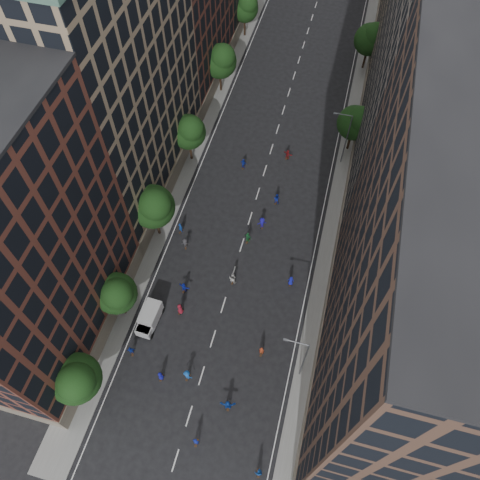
{
  "coord_description": "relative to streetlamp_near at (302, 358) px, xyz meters",
  "views": [
    {
      "loc": [
        8.21,
        -5.18,
        52.37
      ],
      "look_at": [
        -0.11,
        26.45,
        2.0
      ],
      "focal_mm": 35.0,
      "sensor_mm": 36.0,
      "label": 1
    }
  ],
  "objects": [
    {
      "name": "skater_14",
      "position": [
        -7.49,
        23.09,
        -4.27
      ],
      "size": [
        0.97,
        0.81,
        1.79
      ],
      "primitive_type": "imported",
      "rotation": [
        0.0,
        0.0,
        2.98
      ],
      "color": "#12259A",
      "rests_on": "ground"
    },
    {
      "name": "skater_17",
      "position": [
        -7.68,
        31.75,
        -4.38
      ],
      "size": [
        1.53,
        0.99,
        1.58
      ],
      "primitive_type": "imported",
      "rotation": [
        0.0,
        0.0,
        2.75
      ],
      "color": "maroon",
      "rests_on": "ground"
    },
    {
      "name": "streetlamp_near",
      "position": [
        0.0,
        0.0,
        0.0
      ],
      "size": [
        2.64,
        0.22,
        9.06
      ],
      "color": "#595B60",
      "rests_on": "ground"
    },
    {
      "name": "skater_11",
      "position": [
        -15.6,
        6.67,
        -4.36
      ],
      "size": [
        1.56,
        0.81,
        1.61
      ],
      "primitive_type": "imported",
      "rotation": [
        0.0,
        0.0,
        2.91
      ],
      "color": "#1525AF",
      "rests_on": "ground"
    },
    {
      "name": "skater_2",
      "position": [
        -1.91,
        -11.0,
        -4.34
      ],
      "size": [
        0.95,
        0.84,
        1.66
      ],
      "primitive_type": "imported",
      "rotation": [
        0.0,
        0.0,
        3.44
      ],
      "color": "#1346A0",
      "rests_on": "ground"
    },
    {
      "name": "skater_7",
      "position": [
        -4.46,
        1.23,
        -4.33
      ],
      "size": [
        0.61,
        0.41,
        1.67
      ],
      "primitive_type": "imported",
      "rotation": [
        0.0,
        0.0,
        3.13
      ],
      "color": "#AB3A1C",
      "rests_on": "ground"
    },
    {
      "name": "tree_left_2",
      "position": [
        -21.36,
        13.83,
        1.19
      ],
      "size": [
        5.6,
        5.6,
        9.45
      ],
      "color": "black",
      "rests_on": "ground"
    },
    {
      "name": "tree_left_0",
      "position": [
        -21.38,
        -8.15,
        0.79
      ],
      "size": [
        5.2,
        5.2,
        8.83
      ],
      "color": "black",
      "rests_on": "ground"
    },
    {
      "name": "skater_16",
      "position": [
        -13.58,
        28.23,
        -4.32
      ],
      "size": [
        1.06,
        0.59,
        1.7
      ],
      "primitive_type": "imported",
      "rotation": [
        0.0,
        0.0,
        2.95
      ],
      "color": "#142AA9",
      "rests_on": "ground"
    },
    {
      "name": "bldg_right_a",
      "position": [
        8.63,
        3.0,
        12.83
      ],
      "size": [
        14.0,
        30.0,
        36.0
      ],
      "primitive_type": "cube",
      "color": "#4A3327",
      "rests_on": "ground"
    },
    {
      "name": "tree_right_b",
      "position": [
        1.02,
        55.85,
        0.79
      ],
      "size": [
        5.2,
        5.2,
        8.83
      ],
      "color": "black",
      "rests_on": "ground"
    },
    {
      "name": "skater_4",
      "position": [
        -18.87,
        -2.51,
        -4.38
      ],
      "size": [
        1.0,
        0.73,
        1.58
      ],
      "primitive_type": "imported",
      "rotation": [
        0.0,
        0.0,
        3.56
      ],
      "color": "#122A96",
      "rests_on": "ground"
    },
    {
      "name": "skater_12",
      "position": [
        -3.01,
        10.94,
        -4.38
      ],
      "size": [
        0.78,
        0.51,
        1.58
      ],
      "primitive_type": "imported",
      "rotation": [
        0.0,
        0.0,
        3.14
      ],
      "color": "#161BB6",
      "rests_on": "ground"
    },
    {
      "name": "skater_8",
      "position": [
        -10.09,
        9.36,
        -4.21
      ],
      "size": [
        0.98,
        0.79,
        1.92
      ],
      "primitive_type": "imported",
      "rotation": [
        0.0,
        0.0,
        3.07
      ],
      "color": "silver",
      "rests_on": "ground"
    },
    {
      "name": "tree_right_a",
      "position": [
        1.02,
        35.85,
        0.46
      ],
      "size": [
        5.0,
        5.0,
        8.39
      ],
      "color": "black",
      "rests_on": "ground"
    },
    {
      "name": "skater_6",
      "position": [
        -15.11,
        3.77,
        -4.25
      ],
      "size": [
        1.05,
        0.88,
        1.83
      ],
      "primitive_type": "imported",
      "rotation": [
        0.0,
        0.0,
        2.75
      ],
      "color": "maroon",
      "rests_on": "ground"
    },
    {
      "name": "bldg_left_a",
      "position": [
        -29.37,
        -1.0,
        9.83
      ],
      "size": [
        14.0,
        22.0,
        30.0
      ],
      "primitive_type": "cube",
      "color": "brown",
      "rests_on": "ground"
    },
    {
      "name": "tree_left_3",
      "position": [
        -21.38,
        27.85,
        0.65
      ],
      "size": [
        5.0,
        5.0,
        8.58
      ],
      "color": "black",
      "rests_on": "ground"
    },
    {
      "name": "skater_9",
      "position": [
        -17.47,
        12.83,
        -4.36
      ],
      "size": [
        1.16,
        0.83,
        1.61
      ],
      "primitive_type": "imported",
      "rotation": [
        0.0,
        0.0,
        3.38
      ],
      "color": "#37363A",
      "rests_on": "ground"
    },
    {
      "name": "skater_3",
      "position": [
        -11.75,
        -3.61,
        -4.27
      ],
      "size": [
        1.28,
        0.92,
        1.79
      ],
      "primitive_type": "imported",
      "rotation": [
        0.0,
        0.0,
        2.9
      ],
      "color": "#1550B1",
      "rests_on": "ground"
    },
    {
      "name": "bldg_right_b",
      "position": [
        8.63,
        32.0,
        11.33
      ],
      "size": [
        14.0,
        28.0,
        33.0
      ],
      "primitive_type": "cube",
      "color": "#635A51",
      "rests_on": "ground"
    },
    {
      "name": "skater_5",
      "position": [
        -6.57,
        -5.56,
        -4.23
      ],
      "size": [
        1.81,
        0.88,
        1.87
      ],
      "primitive_type": "imported",
      "rotation": [
        0.0,
        0.0,
        3.34
      ],
      "color": "#1543AE",
      "rests_on": "ground"
    },
    {
      "name": "skater_0",
      "position": [
        -14.64,
        -4.39,
        -4.4
      ],
      "size": [
        0.75,
        0.49,
        1.53
      ],
      "primitive_type": "imported",
      "rotation": [
        0.0,
        0.0,
        3.15
      ],
      "color": "#11138E",
      "rests_on": "ground"
    },
    {
      "name": "streetlamp_far",
      "position": [
        0.0,
        33.0,
        0.0
      ],
      "size": [
        2.64,
        0.22,
        9.06
      ],
      "color": "#595B60",
      "rests_on": "ground"
    },
    {
      "name": "sidewalk_right",
      "position": [
        1.63,
        35.5,
        -5.09
      ],
      "size": [
        4.0,
        105.0,
        0.15
      ],
      "primitive_type": "cube",
      "color": "slate",
      "rests_on": "ground"
    },
    {
      "name": "skater_10",
      "position": [
        -9.75,
        15.74,
        -4.23
      ],
      "size": [
        1.18,
        0.76,
        1.87
      ],
      "primitive_type": "imported",
      "rotation": [
        0.0,
        0.0,
        2.85
      ],
      "color": "#216E37",
      "rests_on": "ground"
    },
    {
      "name": "skater_13",
      "position": [
        -18.87,
        15.03,
        -4.3
      ],
      "size": [
        0.72,
        0.57,
        1.74
      ],
      "primitive_type": "imported",
      "rotation": [
        0.0,
        0.0,
        2.86
      ],
      "color": "navy",
      "rests_on": "ground"
    },
    {
      "name": "cargo_van",
      "position": [
        -18.16,
        1.64,
        -3.98
      ],
      "size": [
        2.19,
        4.33,
        2.25
      ],
      "rotation": [
        0.0,
        0.0,
        -0.05
      ],
      "color": "silver",
      "rests_on": "ground"
    },
    {
      "name": "tree_left_4",
      "position": [
        -21.37,
        43.84,
        0.93
      ],
      "size": [
        5.4,
        5.4,
        9.08
      ],
      "color": "black",
      "rests_on": "ground"
    },
    {
      "name": "bldg_left_b",
      "position": [
        -29.37,
        23.0,
        11.83
      ],
      "size": [
        14.0,
        26.0,
        34.0
      ],
      "primitive_type": "cube",
      "color": "#8A745A",
      "rests_on": "ground"
    },
    {
      "name": "tree_left_1",
      "position": [
        -21.39,
        1.86,
        0.38
      ],
      "size": [
        4.8,
        4.8,
        8.21
      ],
      "color": "black",
      "rests_on": "ground"
    },
    {
      "name": "skater_1",
      "position": [
        -8.76,
        -9.86,
        -4.29
      ],
      "size": [
        0.65,
        0.44,
        1.76
      ],
      "primitive_type": "imported",
      "rotation": [
        0.0,
        0.0,
        3.11
      ],
      "color": "#122196",
      "rests_on": "ground"
    },
    {
      "name": "sidewalk_left",
      "position": [
        -22.37,
        35.5,
        -5.09
      ],
      "size": [
        4.0,
        105.0,
        0.15
      ],
      "primitive_type": "cube",
      "color": "slate",
      "rests_on": "ground"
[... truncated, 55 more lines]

